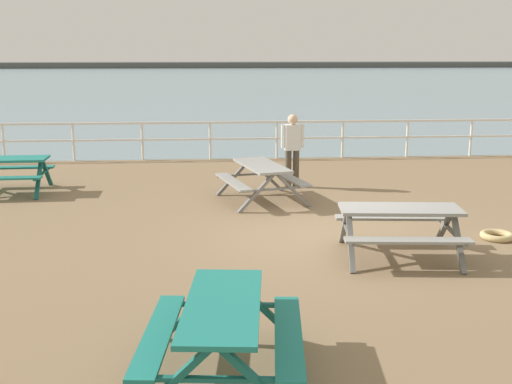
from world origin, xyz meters
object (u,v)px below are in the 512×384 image
object	(u,v)px
picnic_table_mid_centre	(223,321)
picnic_table_seaward	(262,173)
picnic_table_far_left	(400,220)
picnic_table_near_right	(5,167)
visitor	(292,146)

from	to	relation	value
picnic_table_mid_centre	picnic_table_seaward	distance (m)	7.23
picnic_table_mid_centre	picnic_table_far_left	distance (m)	4.38
picnic_table_far_left	picnic_table_seaward	distance (m)	4.15
picnic_table_near_right	picnic_table_mid_centre	xyz separation A→B (m)	(4.54, -8.35, 0.00)
picnic_table_near_right	picnic_table_far_left	distance (m)	8.81
picnic_table_near_right	visitor	world-z (taller)	visitor
picnic_table_mid_centre	visitor	distance (m)	8.69
picnic_table_mid_centre	visitor	size ratio (longest dim) A/B	1.17
picnic_table_near_right	picnic_table_mid_centre	distance (m)	9.50
picnic_table_near_right	picnic_table_mid_centre	size ratio (longest dim) A/B	0.94
picnic_table_near_right	picnic_table_seaward	size ratio (longest dim) A/B	0.87
picnic_table_far_left	visitor	bearing A→B (deg)	106.28
picnic_table_near_right	picnic_table_far_left	bearing A→B (deg)	-35.48
picnic_table_near_right	picnic_table_seaward	bearing A→B (deg)	-13.52
picnic_table_mid_centre	picnic_table_seaward	size ratio (longest dim) A/B	0.92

